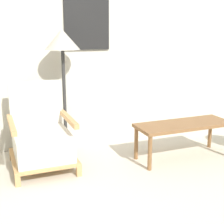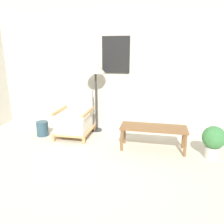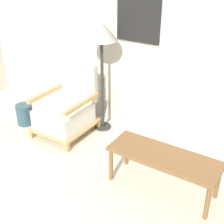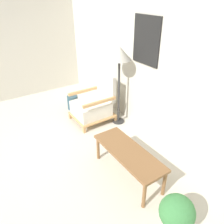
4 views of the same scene
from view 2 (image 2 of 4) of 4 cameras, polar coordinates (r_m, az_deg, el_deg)
The scene contains 7 objects.
ground_plane at distance 2.99m, azimuth -7.40°, elevation -17.58°, with size 14.00×14.00×0.00m, color beige.
wall_back at distance 4.56m, azimuth 0.85°, elevation 12.21°, with size 8.00×0.09×2.70m.
armchair at distance 4.36m, azimuth -9.58°, elevation -2.08°, with size 0.64×0.72×0.88m.
floor_lamp at distance 4.38m, azimuth -4.34°, elevation 10.61°, with size 0.40×0.40×1.43m.
coffee_table at distance 3.73m, azimuth 10.75°, elevation -4.51°, with size 1.10×0.40×0.41m.
vase at distance 4.55m, azimuth -17.71°, elevation -4.13°, with size 0.23×0.23×0.29m, color #2D4C5B.
potted_plant at distance 3.75m, azimuth 24.99°, elevation -6.71°, with size 0.35×0.35×0.52m.
Camera 2 is at (0.86, -2.35, 1.64)m, focal length 35.00 mm.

